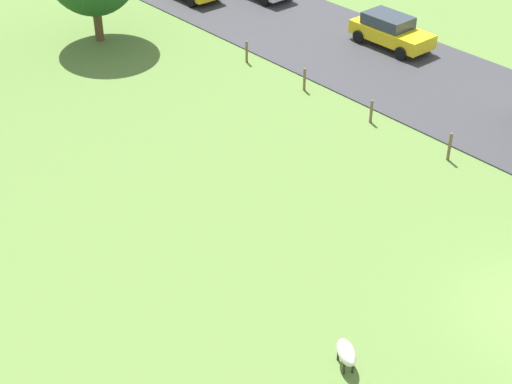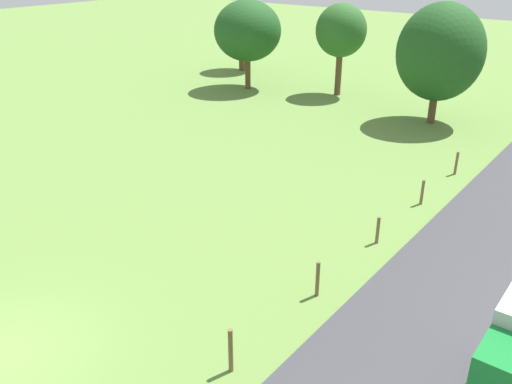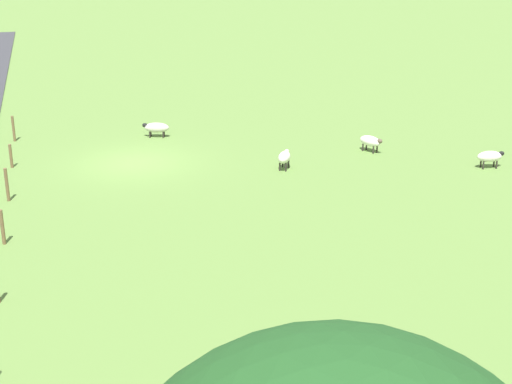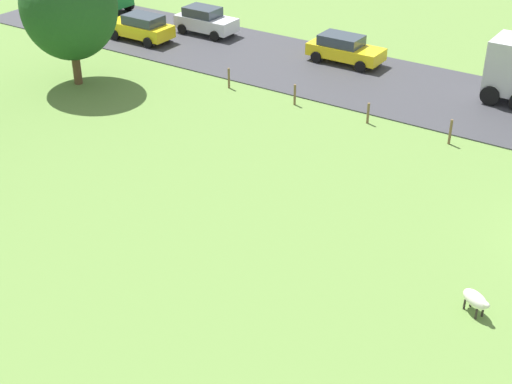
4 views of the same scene
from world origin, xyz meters
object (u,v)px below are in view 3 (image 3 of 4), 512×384
sheep_0 (371,141)px  sheep_2 (284,157)px  sheep_3 (490,157)px  sheep_1 (156,128)px

sheep_0 → sheep_2: (4.37, 1.30, 0.02)m
sheep_0 → sheep_3: bearing=138.8°
sheep_3 → sheep_2: bearing=-14.2°
sheep_2 → sheep_3: bearing=165.8°
sheep_1 → sheep_2: size_ratio=1.20×
sheep_1 → sheep_3: (-12.66, 8.17, 0.03)m
sheep_0 → sheep_2: bearing=16.6°
sheep_1 → sheep_2: sheep_2 is taller
sheep_2 → sheep_3: 8.49m
sheep_1 → sheep_0: bearing=151.5°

